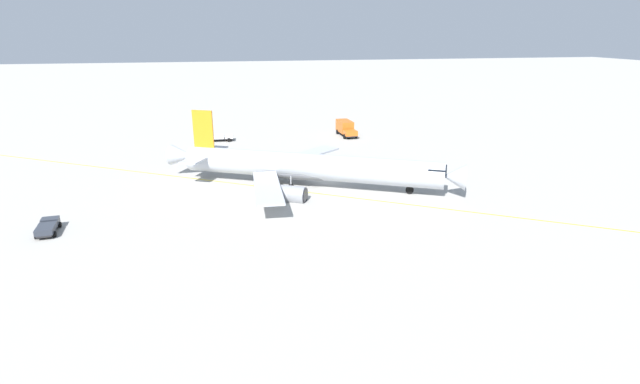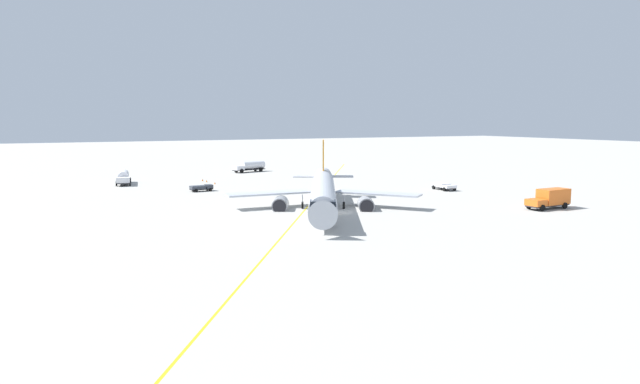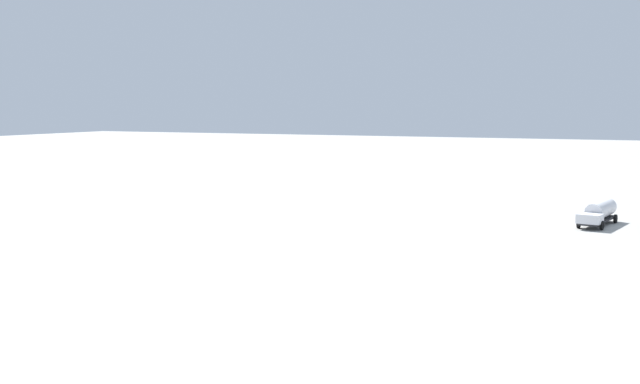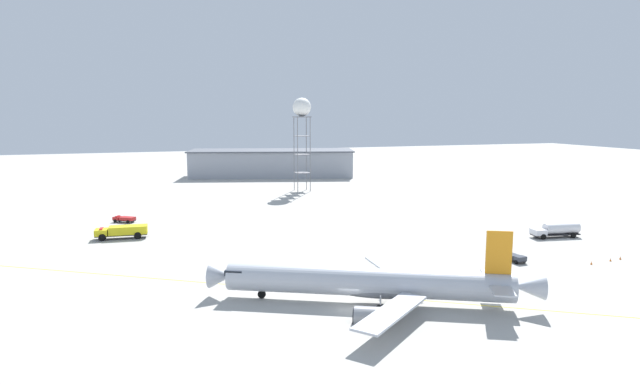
% 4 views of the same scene
% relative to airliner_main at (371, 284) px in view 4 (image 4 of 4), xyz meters
% --- Properties ---
extents(ground_plane, '(600.00, 600.00, 0.00)m').
position_rel_airliner_main_xyz_m(ground_plane, '(-3.36, -0.98, -2.67)').
color(ground_plane, '#ADAAA3').
extents(airliner_main, '(40.49, 28.05, 10.72)m').
position_rel_airliner_main_xyz_m(airliner_main, '(0.00, 0.00, 0.00)').
color(airliner_main, '#B2B7C1').
rests_on(airliner_main, ground_plane).
extents(ops_pickup_truck, '(5.21, 4.43, 1.41)m').
position_rel_airliner_main_xyz_m(ops_pickup_truck, '(-32.11, 66.62, -1.87)').
color(ops_pickup_truck, '#232326').
rests_on(ops_pickup_truck, ground_plane).
extents(fire_tender_truck, '(10.05, 3.76, 2.50)m').
position_rel_airliner_main_xyz_m(fire_tender_truck, '(-32.00, 49.80, -1.14)').
color(fire_tender_truck, '#232326').
rests_on(fire_tender_truck, ground_plane).
extents(baggage_truck_truck, '(2.39, 4.43, 1.22)m').
position_rel_airliner_main_xyz_m(baggage_truck_truck, '(31.22, 10.95, -1.96)').
color(baggage_truck_truck, '#232326').
rests_on(baggage_truck_truck, ground_plane).
extents(fuel_tanker_truck, '(10.11, 4.11, 2.87)m').
position_rel_airliner_main_xyz_m(fuel_tanker_truck, '(51.06, 22.94, -1.10)').
color(fuel_tanker_truck, '#232326').
rests_on(fuel_tanker_truck, ground_plane).
extents(radar_tower, '(5.83, 5.83, 29.60)m').
position_rel_airliner_main_xyz_m(radar_tower, '(21.07, 101.89, 22.92)').
color(radar_tower, slate).
rests_on(radar_tower, ground_plane).
extents(terminal_shed, '(67.03, 36.82, 10.41)m').
position_rel_airliner_main_xyz_m(terminal_shed, '(21.25, 144.75, 2.55)').
color(terminal_shed, '#999EA8').
rests_on(terminal_shed, ground_plane).
extents(taxiway_centreline, '(149.81, 95.35, 0.01)m').
position_rel_airliner_main_xyz_m(taxiway_centreline, '(3.90, 0.86, -2.67)').
color(taxiway_centreline, yellow).
rests_on(taxiway_centreline, ground_plane).
extents(safety_cone_near, '(0.36, 0.36, 0.55)m').
position_rel_airliner_main_xyz_m(safety_cone_near, '(42.17, 5.23, -2.40)').
color(safety_cone_near, orange).
rests_on(safety_cone_near, ground_plane).
extents(safety_cone_mid, '(0.36, 0.36, 0.55)m').
position_rel_airliner_main_xyz_m(safety_cone_mid, '(46.83, 5.78, -2.40)').
color(safety_cone_mid, orange).
rests_on(safety_cone_mid, ground_plane).
extents(safety_cone_far, '(0.36, 0.36, 0.55)m').
position_rel_airliner_main_xyz_m(safety_cone_far, '(49.30, 6.07, -2.40)').
color(safety_cone_far, orange).
rests_on(safety_cone_far, ground_plane).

